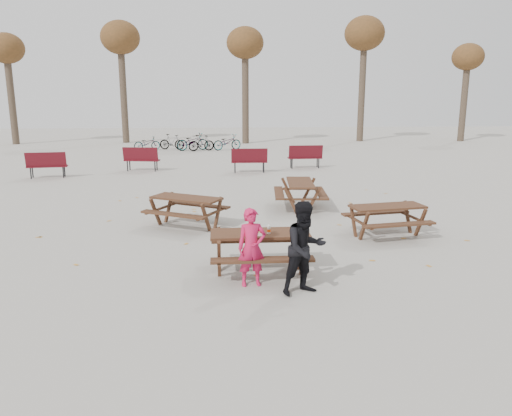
{
  "coord_description": "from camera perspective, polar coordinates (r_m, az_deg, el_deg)",
  "views": [
    {
      "loc": [
        -0.7,
        -8.74,
        3.25
      ],
      "look_at": [
        0.0,
        1.0,
        1.0
      ],
      "focal_mm": 35.0,
      "sensor_mm": 36.0,
      "label": 1
    }
  ],
  "objects": [
    {
      "name": "park_bench_row",
      "position": [
        21.22,
        -7.61,
        5.47
      ],
      "size": [
        12.11,
        2.49,
        1.03
      ],
      "color": "#59111A",
      "rests_on": "ground"
    },
    {
      "name": "adult",
      "position": [
        8.21,
        5.63,
        -4.6
      ],
      "size": [
        0.93,
        0.83,
        1.56
      ],
      "primitive_type": "imported",
      "rotation": [
        0.0,
        0.0,
        0.39
      ],
      "color": "black",
      "rests_on": "ground"
    },
    {
      "name": "tree_row",
      "position": [
        34.05,
        -1.49,
        17.95
      ],
      "size": [
        32.17,
        3.52,
        8.26
      ],
      "color": "#382B21",
      "rests_on": "ground"
    },
    {
      "name": "bicycle_row",
      "position": [
        29.49,
        -7.36,
        7.46
      ],
      "size": [
        6.38,
        1.65,
        1.0
      ],
      "color": "black",
      "rests_on": "ground"
    },
    {
      "name": "food_tray",
      "position": [
        8.92,
        0.39,
        -3.01
      ],
      "size": [
        0.18,
        0.11,
        0.03
      ],
      "primitive_type": "cube",
      "color": "white",
      "rests_on": "main_picnic_table"
    },
    {
      "name": "ground",
      "position": [
        9.35,
        0.44,
        -7.37
      ],
      "size": [
        80.0,
        80.0,
        0.0
      ],
      "primitive_type": "plane",
      "color": "gray",
      "rests_on": "ground"
    },
    {
      "name": "main_picnic_table",
      "position": [
        9.16,
        0.45,
        -3.92
      ],
      "size": [
        1.8,
        1.45,
        0.78
      ],
      "color": "#361D13",
      "rests_on": "ground"
    },
    {
      "name": "soda_bottle",
      "position": [
        9.01,
        1.48,
        -2.49
      ],
      "size": [
        0.07,
        0.07,
        0.17
      ],
      "color": "silver",
      "rests_on": "main_picnic_table"
    },
    {
      "name": "picnic_table_north",
      "position": [
        12.5,
        -7.93,
        -0.44
      ],
      "size": [
        2.2,
        2.07,
        0.75
      ],
      "primitive_type": null,
      "rotation": [
        0.0,
        0.0,
        -0.5
      ],
      "color": "#361D13",
      "rests_on": "ground"
    },
    {
      "name": "fallen_leaves",
      "position": [
        11.76,
        1.91,
        -3.05
      ],
      "size": [
        11.0,
        11.0,
        0.01
      ],
      "primitive_type": null,
      "color": "#C0822E",
      "rests_on": "ground"
    },
    {
      "name": "picnic_table_far",
      "position": [
        14.41,
        5.05,
        1.49
      ],
      "size": [
        1.6,
        1.93,
        0.78
      ],
      "primitive_type": null,
      "rotation": [
        0.0,
        0.0,
        1.49
      ],
      "color": "#361D13",
      "rests_on": "ground"
    },
    {
      "name": "bread_roll",
      "position": [
        8.91,
        0.39,
        -2.75
      ],
      "size": [
        0.14,
        0.06,
        0.05
      ],
      "primitive_type": "ellipsoid",
      "color": "tan",
      "rests_on": "food_tray"
    },
    {
      "name": "child",
      "position": [
        8.54,
        -0.49,
        -4.53
      ],
      "size": [
        0.54,
        0.39,
        1.36
      ],
      "primitive_type": "imported",
      "rotation": [
        0.0,
        0.0,
        0.13
      ],
      "color": "#C91949",
      "rests_on": "ground"
    },
    {
      "name": "picnic_table_east",
      "position": [
        11.94,
        14.71,
        -1.44
      ],
      "size": [
        1.91,
        1.64,
        0.73
      ],
      "primitive_type": null,
      "rotation": [
        0.0,
        0.0,
        0.17
      ],
      "color": "#361D13",
      "rests_on": "ground"
    }
  ]
}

